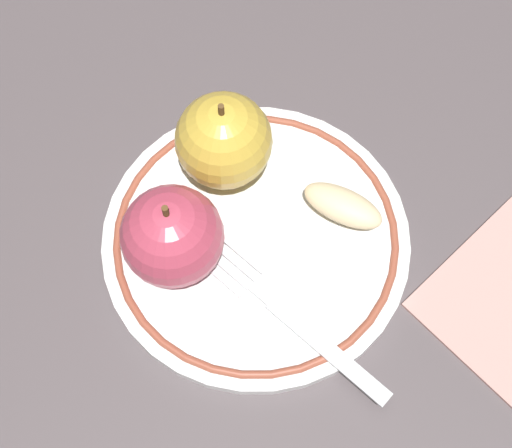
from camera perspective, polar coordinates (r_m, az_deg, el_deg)
ground_plane at (r=0.55m, az=0.78°, el=0.26°), size 2.00×2.00×0.00m
plate at (r=0.54m, az=-0.00°, el=-1.18°), size 0.23×0.23×0.01m
apple_red_whole at (r=0.50m, az=-6.85°, el=-0.73°), size 0.07×0.07×0.08m
apple_second_whole at (r=0.53m, az=-2.60°, el=6.68°), size 0.07×0.07×0.08m
apple_slice_front at (r=0.54m, az=6.96°, el=1.47°), size 0.06×0.07×0.02m
fork at (r=0.51m, az=2.51°, el=-7.29°), size 0.08×0.19×0.00m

